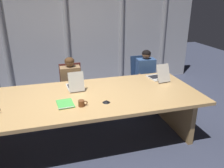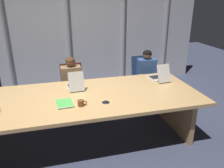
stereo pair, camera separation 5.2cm
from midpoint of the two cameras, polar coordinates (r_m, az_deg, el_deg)
ground_plane at (r=3.82m, az=-7.38°, el=-13.53°), size 13.70×13.70×0.00m
conference_table at (r=3.51m, az=-7.84°, el=-5.37°), size 3.74×1.44×0.76m
curtain_backdrop at (r=5.69m, az=-11.60°, el=13.07°), size 6.85×0.17×2.80m
laptop_left_mid at (r=3.73m, az=-8.92°, el=-0.22°), size 0.27×0.43×0.32m
laptop_center at (r=4.17m, az=12.04°, el=1.88°), size 0.30×0.48×0.32m
office_chair_left_mid at (r=4.64m, az=-9.37°, el=-2.23°), size 0.60×0.60×0.92m
office_chair_center at (r=4.98m, az=8.25°, el=-0.25°), size 0.60×0.60×0.98m
person_left_mid at (r=4.38m, az=-9.74°, el=0.29°), size 0.39×0.55×1.11m
person_center at (r=4.75m, az=9.26°, el=2.29°), size 0.42×0.57×1.15m
coffee_mug_near at (r=3.13m, az=-7.36°, el=-4.81°), size 0.13×0.09×0.09m
conference_mic_left_side at (r=3.22m, az=-1.13°, el=-4.40°), size 0.11×0.11×0.03m
spiral_notepad at (r=3.24m, az=-11.39°, el=-4.88°), size 0.25×0.32×0.03m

